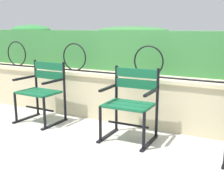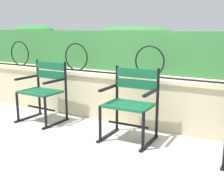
% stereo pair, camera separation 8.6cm
% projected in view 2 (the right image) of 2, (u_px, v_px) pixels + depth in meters
% --- Properties ---
extents(ground_plane, '(60.00, 60.00, 0.00)m').
position_uv_depth(ground_plane, '(110.00, 140.00, 3.57)').
color(ground_plane, '#BCB7AD').
extents(stone_wall, '(8.36, 0.41, 0.69)m').
position_uv_depth(stone_wall, '(137.00, 99.00, 4.15)').
color(stone_wall, beige).
rests_on(stone_wall, ground).
extents(iron_arch_fence, '(7.80, 0.02, 0.42)m').
position_uv_depth(iron_arch_fence, '(115.00, 62.00, 4.12)').
color(iron_arch_fence, black).
rests_on(iron_arch_fence, stone_wall).
extents(hedge_row, '(8.19, 0.50, 0.73)m').
position_uv_depth(hedge_row, '(151.00, 50.00, 4.35)').
color(hedge_row, '#387A3D').
rests_on(hedge_row, stone_wall).
extents(park_chair_left, '(0.60, 0.54, 0.86)m').
position_uv_depth(park_chair_left, '(44.00, 89.00, 4.23)').
color(park_chair_left, '#145B38').
rests_on(park_chair_left, ground).
extents(park_chair_centre, '(0.60, 0.53, 0.87)m').
position_uv_depth(park_chair_centre, '(131.00, 102.00, 3.52)').
color(park_chair_centre, '#145B38').
rests_on(park_chair_centre, ground).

